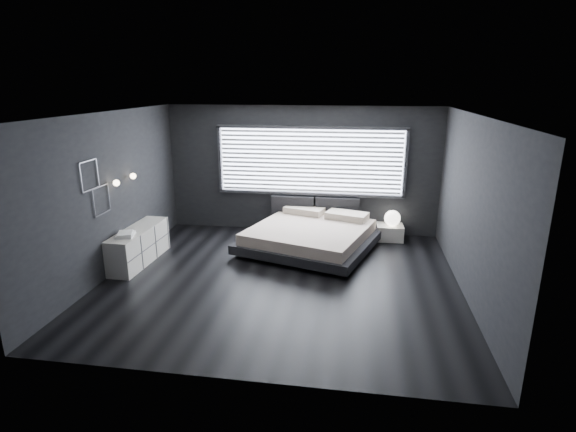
# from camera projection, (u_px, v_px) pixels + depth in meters

# --- Properties ---
(room) EXTENTS (6.04, 6.00, 2.80)m
(room) POSITION_uv_depth(u_px,v_px,m) (280.00, 201.00, 7.33)
(room) COLOR black
(room) RESTS_ON ground
(window) EXTENTS (4.14, 0.09, 1.52)m
(window) POSITION_uv_depth(u_px,v_px,m) (310.00, 161.00, 9.80)
(window) COLOR white
(window) RESTS_ON ground
(headboard) EXTENTS (1.96, 0.16, 0.52)m
(headboard) POSITION_uv_depth(u_px,v_px,m) (315.00, 208.00, 10.02)
(headboard) COLOR black
(headboard) RESTS_ON ground
(sconce_near) EXTENTS (0.18, 0.11, 0.11)m
(sconce_near) POSITION_uv_depth(u_px,v_px,m) (116.00, 183.00, 7.75)
(sconce_near) COLOR silver
(sconce_near) RESTS_ON ground
(sconce_far) EXTENTS (0.18, 0.11, 0.11)m
(sconce_far) POSITION_uv_depth(u_px,v_px,m) (133.00, 176.00, 8.32)
(sconce_far) COLOR silver
(sconce_far) RESTS_ON ground
(wall_art_upper) EXTENTS (0.01, 0.48, 0.48)m
(wall_art_upper) POSITION_uv_depth(u_px,v_px,m) (90.00, 175.00, 7.12)
(wall_art_upper) COLOR #47474C
(wall_art_upper) RESTS_ON ground
(wall_art_lower) EXTENTS (0.01, 0.48, 0.48)m
(wall_art_lower) POSITION_uv_depth(u_px,v_px,m) (102.00, 200.00, 7.49)
(wall_art_lower) COLOR #47474C
(wall_art_lower) RESTS_ON ground
(bed) EXTENTS (2.98, 2.91, 0.62)m
(bed) POSITION_uv_depth(u_px,v_px,m) (310.00, 235.00, 9.11)
(bed) COLOR black
(bed) RESTS_ON ground
(nightstand) EXTENTS (0.57, 0.48, 0.33)m
(nightstand) POSITION_uv_depth(u_px,v_px,m) (390.00, 232.00, 9.68)
(nightstand) COLOR silver
(nightstand) RESTS_ON ground
(orb_lamp) EXTENTS (0.34, 0.34, 0.34)m
(orb_lamp) POSITION_uv_depth(u_px,v_px,m) (392.00, 218.00, 9.54)
(orb_lamp) COLOR white
(orb_lamp) RESTS_ON nightstand
(dresser) EXTENTS (0.51, 1.66, 0.66)m
(dresser) POSITION_uv_depth(u_px,v_px,m) (139.00, 245.00, 8.42)
(dresser) COLOR silver
(dresser) RESTS_ON ground
(book_stack) EXTENTS (0.37, 0.43, 0.08)m
(book_stack) POSITION_uv_depth(u_px,v_px,m) (125.00, 234.00, 7.92)
(book_stack) COLOR white
(book_stack) RESTS_ON dresser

